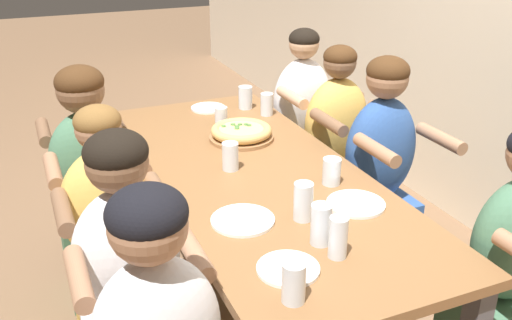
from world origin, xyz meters
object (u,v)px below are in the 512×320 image
pizza_board_main (241,133)px  empty_plate_a (288,269)px  diner_far_center (377,186)px  diner_far_right (508,286)px  empty_plate_d (208,108)px  diner_near_midright (131,299)px  drinking_glass_h (245,98)px  drinking_glass_a (338,240)px  drinking_glass_c (303,201)px  diner_near_midleft (94,194)px  drinking_glass_b (230,156)px  drinking_glass_g (294,285)px  drinking_glass_f (332,171)px  drinking_glass_d (221,117)px  empty_plate_c (243,220)px  diner_near_center (113,251)px  empty_plate_b (356,204)px  drinking_glass_e (267,104)px  diner_far_midleft (334,159)px  drinking_glass_i (321,227)px  diner_far_left (301,134)px

pizza_board_main → empty_plate_a: bearing=-14.3°
diner_far_center → diner_far_right: size_ratio=1.04×
empty_plate_d → diner_near_midright: (1.27, -0.72, -0.21)m
drinking_glass_h → diner_far_right: size_ratio=0.11×
drinking_glass_a → diner_far_center: size_ratio=0.12×
drinking_glass_c → diner_near_midleft: bearing=-145.0°
empty_plate_d → drinking_glass_b: 0.83m
drinking_glass_g → drinking_glass_b: bearing=170.4°
drinking_glass_c → diner_far_center: (-0.45, 0.65, -0.27)m
drinking_glass_f → diner_near_midright: size_ratio=0.10×
drinking_glass_a → drinking_glass_d: (-1.30, 0.07, -0.01)m
empty_plate_a → empty_plate_c: size_ratio=0.86×
drinking_glass_h → diner_near_center: diner_near_center is taller
drinking_glass_a → drinking_glass_h: bearing=169.0°
pizza_board_main → diner_near_midleft: 0.76m
empty_plate_d → drinking_glass_h: (0.07, 0.20, 0.05)m
empty_plate_b → drinking_glass_b: size_ratio=1.83×
drinking_glass_d → drinking_glass_e: (-0.06, 0.29, 0.01)m
drinking_glass_f → drinking_glass_h: drinking_glass_h is taller
empty_plate_a → drinking_glass_b: (-0.78, 0.10, 0.05)m
drinking_glass_f → diner_near_midleft: bearing=-128.3°
diner_far_center → drinking_glass_g: bearing=44.0°
diner_near_center → diner_near_midright: diner_near_midright is taller
empty_plate_d → diner_near_midleft: 0.85m
drinking_glass_d → diner_far_center: bearing=45.3°
empty_plate_c → diner_far_midleft: diner_far_midleft is taller
drinking_glass_g → diner_near_midright: bearing=-139.8°
drinking_glass_f → drinking_glass_i: size_ratio=0.77×
empty_plate_b → diner_far_right: 0.62m
empty_plate_a → diner_far_center: diner_far_center is taller
empty_plate_a → diner_far_center: (-0.72, 0.84, -0.20)m
empty_plate_a → diner_far_right: size_ratio=0.18×
empty_plate_c → drinking_glass_e: 1.17m
pizza_board_main → empty_plate_b: size_ratio=1.41×
empty_plate_d → diner_near_center: (0.89, -0.72, -0.24)m
drinking_glass_d → drinking_glass_e: 0.29m
diner_near_center → diner_far_right: bearing=-32.3°
empty_plate_c → drinking_glass_e: drinking_glass_e is taller
drinking_glass_a → drinking_glass_h: drinking_glass_a is taller
drinking_glass_i → diner_far_left: size_ratio=0.12×
empty_plate_b → diner_far_midleft: diner_far_midleft is taller
drinking_glass_a → diner_far_midleft: bearing=149.5°
drinking_glass_g → diner_near_center: bearing=-155.0°
empty_plate_b → drinking_glass_g: 0.64m
drinking_glass_e → diner_far_left: bearing=117.6°
drinking_glass_a → drinking_glass_i: bearing=-173.5°
drinking_glass_i → diner_far_right: bearing=71.9°
drinking_glass_g → diner_near_center: (-0.84, -0.39, -0.29)m
empty_plate_a → diner_far_left: diner_far_left is taller
drinking_glass_a → pizza_board_main: bearing=174.9°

